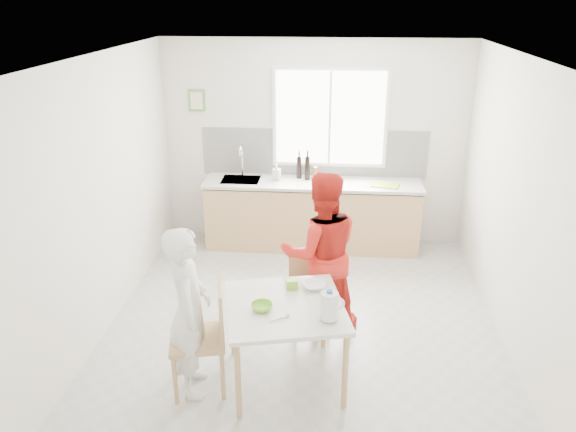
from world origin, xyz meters
name	(u,v)px	position (x,y,z in m)	size (l,w,h in m)	color
ground	(303,324)	(0.00, 0.00, 0.00)	(4.50, 4.50, 0.00)	#B7B7B2
room_shell	(304,174)	(0.00, 0.00, 1.64)	(4.50, 4.50, 4.50)	silver
window	(330,118)	(0.20, 2.23, 1.70)	(1.50, 0.06, 1.30)	white
backsplash	(314,153)	(0.00, 2.24, 1.23)	(3.00, 0.02, 0.65)	white
picture_frame	(197,100)	(-1.55, 2.23, 1.90)	(0.22, 0.03, 0.28)	#5A9845
kitchen_counter	(312,217)	(0.00, 1.95, 0.42)	(2.84, 0.64, 1.37)	tan
dining_table	(285,313)	(-0.10, -0.91, 0.68)	(1.19, 1.19, 0.76)	silver
chair_left	(206,333)	(-0.76, -1.06, 0.55)	(0.55, 0.55, 0.99)	tan
chair_far	(308,287)	(0.06, -0.03, 0.46)	(0.47, 0.47, 0.84)	tan
person_white	(189,312)	(-0.88, -1.08, 0.76)	(0.55, 0.36, 1.52)	white
person_red	(321,253)	(0.17, -0.02, 0.83)	(0.81, 0.63, 1.67)	red
bowl_green	(262,307)	(-0.29, -1.00, 0.79)	(0.18, 0.18, 0.06)	#78C82E
bowl_white	(314,286)	(0.13, -0.59, 0.79)	(0.20, 0.20, 0.05)	white
milk_jug	(330,305)	(0.28, -1.11, 0.90)	(0.20, 0.14, 0.25)	white
green_box	(292,284)	(-0.07, -0.61, 0.81)	(0.10, 0.10, 0.09)	#80BB2B
spoon	(279,319)	(-0.13, -1.14, 0.77)	(0.01, 0.01, 0.16)	#A5A5AA
cutting_board	(385,185)	(0.93, 1.88, 0.93)	(0.35, 0.25, 0.01)	#96BD2B
wine_bottle_a	(307,168)	(-0.07, 2.03, 1.08)	(0.07, 0.07, 0.32)	black
wine_bottle_b	(299,167)	(-0.19, 2.08, 1.07)	(0.07, 0.07, 0.30)	black
jar_amber	(315,173)	(0.03, 2.08, 1.00)	(0.06, 0.06, 0.16)	brown
soap_bottle	(277,172)	(-0.48, 1.99, 1.03)	(0.10, 0.10, 0.21)	#999999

